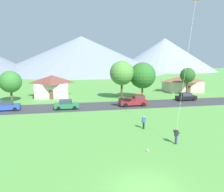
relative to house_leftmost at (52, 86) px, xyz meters
The scene contains 17 objects.
ground_plane 41.16m from the house_leftmost, 77.85° to the right, with size 400.00×400.00×0.00m, color #569942.
road_strip 16.06m from the house_leftmost, 56.96° to the right, with size 160.00×7.31×0.08m, color #38383D.
mountain_central_ridge 100.79m from the house_leftmost, 82.34° to the left, with size 111.65×111.65×24.73m, color gray.
mountain_far_west_ridge 142.23m from the house_leftmost, 54.70° to the left, with size 81.66×81.66×26.23m, color gray.
mountain_west_ridge 126.51m from the house_leftmost, 83.79° to the left, with size 85.30×85.30×21.47m, color gray.
house_leftmost is the anchor object (origin of this frame).
house_left_center 34.53m from the house_leftmost, ahead, with size 9.77×7.44×4.44m.
tree_left_of_center 32.71m from the house_leftmost, ahead, with size 3.60×3.60×6.76m.
tree_center 21.35m from the house_leftmost, 18.94° to the right, with size 5.81×5.81×8.10m.
tree_right_of_center 9.77m from the house_leftmost, 143.86° to the right, with size 4.44×4.44×6.44m.
tree_near_right 17.03m from the house_leftmost, 23.99° to the right, with size 5.30×5.30×8.45m.
parked_car_black_mid_west 30.51m from the house_leftmost, 22.16° to the right, with size 4.28×2.24×1.68m.
parked_car_blue_mid_east 15.49m from the house_leftmost, 115.64° to the right, with size 4.27×2.21×1.68m.
parked_car_green_east_end 15.22m from the house_leftmost, 77.33° to the right, with size 4.23×2.15×1.68m.
pickup_truck_maroon_west_side 21.40m from the house_leftmost, 42.61° to the right, with size 5.22×2.37×1.99m.
watcher_person 30.78m from the house_leftmost, 65.26° to the right, with size 0.56×0.24×1.68m.
soccer_ball 36.28m from the house_leftmost, 72.48° to the right, with size 0.24×0.24×0.24m, color white.
Camera 1 is at (-4.91, -12.64, 8.53)m, focal length 34.70 mm.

